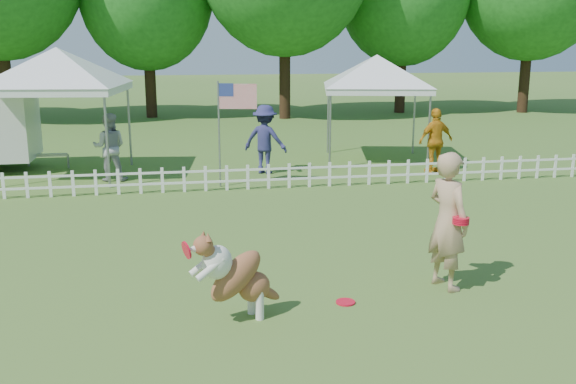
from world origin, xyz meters
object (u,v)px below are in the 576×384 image
at_px(canopy_tent_left, 61,114).
at_px(spectator_c, 436,141).
at_px(frisbee_on_turf, 346,302).
at_px(canopy_tent_right, 375,110).
at_px(spectator_a, 110,147).
at_px(spectator_b, 265,139).
at_px(dog, 237,276).
at_px(handler, 448,221).
at_px(flag_pole, 219,135).

xyz_separation_m(canopy_tent_left, spectator_c, (9.72, -1.21, -0.75)).
xyz_separation_m(frisbee_on_turf, canopy_tent_right, (3.54, 10.12, 1.49)).
relative_size(canopy_tent_right, spectator_a, 1.75).
relative_size(spectator_b, spectator_c, 1.05).
relative_size(dog, spectator_c, 0.70).
relative_size(frisbee_on_turf, spectator_a, 0.15).
distance_m(frisbee_on_turf, canopy_tent_left, 10.79).
height_order(dog, frisbee_on_turf, dog).
bearing_deg(handler, frisbee_on_turf, 83.11).
bearing_deg(spectator_b, frisbee_on_turf, 117.74).
bearing_deg(spectator_a, canopy_tent_right, -164.02).
height_order(dog, canopy_tent_left, canopy_tent_left).
relative_size(dog, frisbee_on_turf, 4.60).
xyz_separation_m(flag_pole, spectator_b, (1.31, 1.44, -0.36)).
height_order(handler, dog, handler).
distance_m(handler, frisbee_on_turf, 1.87).
relative_size(canopy_tent_left, spectator_c, 1.87).
distance_m(frisbee_on_turf, spectator_c, 9.43).
xyz_separation_m(canopy_tent_left, spectator_a, (1.23, -0.78, -0.76)).
distance_m(flag_pole, spectator_b, 1.98).
height_order(canopy_tent_right, spectator_a, canopy_tent_right).
relative_size(frisbee_on_turf, flag_pole, 0.10).
distance_m(spectator_a, spectator_c, 8.50).
distance_m(canopy_tent_right, flag_pole, 5.43).
bearing_deg(frisbee_on_turf, dog, -168.26).
bearing_deg(canopy_tent_left, spectator_b, 1.01).
xyz_separation_m(handler, spectator_c, (3.07, 7.84, -0.12)).
bearing_deg(handler, spectator_b, -9.35).
bearing_deg(handler, spectator_a, 14.35).
bearing_deg(spectator_a, canopy_tent_left, -27.83).
xyz_separation_m(spectator_a, spectator_b, (3.99, 0.26, 0.05)).
relative_size(frisbee_on_turf, canopy_tent_left, 0.08).
bearing_deg(handler, flag_pole, 2.21).
relative_size(canopy_tent_right, flag_pole, 1.18).
xyz_separation_m(canopy_tent_right, flag_pole, (-4.72, -2.69, -0.23)).
height_order(flag_pole, spectator_a, flag_pole).
bearing_deg(flag_pole, spectator_c, 20.15).
distance_m(spectator_a, spectator_b, 4.00).
bearing_deg(handler, dog, 82.99).
xyz_separation_m(dog, flag_pole, (0.31, 7.74, 0.66)).
relative_size(canopy_tent_left, spectator_a, 1.89).
relative_size(flag_pole, spectator_a, 1.48).
relative_size(handler, spectator_b, 1.09).
bearing_deg(flag_pole, spectator_b, 60.61).
xyz_separation_m(dog, canopy_tent_left, (-3.60, 9.69, 1.01)).
bearing_deg(canopy_tent_left, frisbee_on_turf, -54.90).
bearing_deg(dog, spectator_c, 32.26).
bearing_deg(dog, canopy_tent_right, 42.31).
xyz_separation_m(canopy_tent_right, spectator_b, (-3.41, -1.25, -0.59)).
xyz_separation_m(handler, frisbee_on_turf, (-1.56, -0.33, -0.98)).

